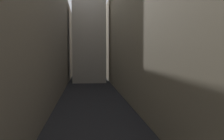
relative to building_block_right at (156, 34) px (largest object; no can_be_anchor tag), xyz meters
The scene contains 3 objects.
ground_plane 16.93m from the building_block_right, behind, with size 264.00×264.00×0.00m, color black.
building_block_left 23.38m from the building_block_right, behind, with size 10.92×108.00×21.50m, color #756B5B.
building_block_right is the anchor object (origin of this frame).
Camera 1 is at (-1.15, 3.80, 7.68)m, focal length 39.80 mm.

